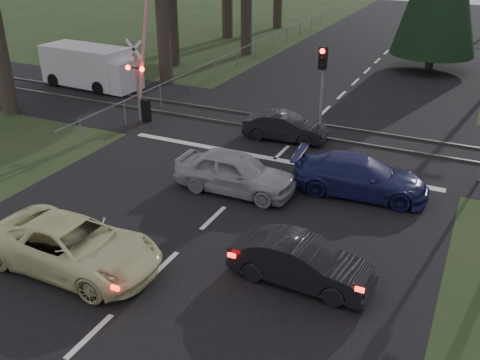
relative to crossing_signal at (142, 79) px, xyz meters
The scene contains 15 objects.
ground 12.37m from the crossing_signal, 53.38° to the right, with size 120.00×120.00×0.00m, color #233417.
road 7.56m from the crossing_signal, ahead, with size 14.00×100.00×0.01m, color black.
rail_corridor 7.88m from the crossing_signal, 16.92° to the left, with size 120.00×8.00×0.01m, color black.
stop_line 7.72m from the crossing_signal, 12.30° to the right, with size 13.00×0.35×0.00m, color silver.
rail_near 7.68m from the crossing_signal, 11.00° to the left, with size 120.00×0.12×0.10m, color #59544C.
rail_far 8.13m from the crossing_signal, 22.50° to the left, with size 120.00×0.12×0.10m, color #59544C.
crossing_signal is the anchor object (origin of this frame).
traffic_signal_center 8.36m from the crossing_signal, ahead, with size 0.32×0.48×4.10m.
fence_left 12.89m from the crossing_signal, 92.37° to the left, with size 0.10×36.00×1.20m, color slate, non-canonical shape.
cream_coupe 12.04m from the crossing_signal, 64.43° to the right, with size 2.29×4.97×1.38m, color beige.
dark_hatchback 14.10m from the crossing_signal, 38.80° to the right, with size 1.30×3.73×1.23m, color black.
silver_car 8.63m from the crossing_signal, 33.93° to the right, with size 1.72×4.27×1.45m, color #999CA1.
blue_sedan 11.56m from the crossing_signal, 15.76° to the right, with size 1.88×4.62×1.34m, color #1A1E4F.
dark_car_far 7.05m from the crossing_signal, ahead, with size 1.24×3.56×1.17m, color black.
white_van 7.08m from the crossing_signal, 148.36° to the left, with size 5.95×2.55×2.28m.
Camera 1 is at (7.14, -10.05, 8.48)m, focal length 40.00 mm.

